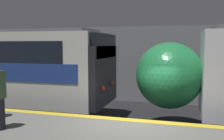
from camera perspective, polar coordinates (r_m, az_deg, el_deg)
The scene contains 1 object.
station_rear_barrier at distance 14.22m, azimuth 10.29°, elevation 1.10°, with size 50.00×0.15×4.13m.
Camera 1 is at (1.42, -7.14, 3.15)m, focal length 42.00 mm.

